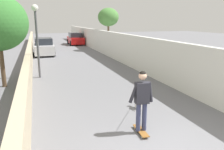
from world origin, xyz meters
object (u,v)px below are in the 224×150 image
Objects in this scene: lamp_post at (36,28)px; dog at (138,101)px; tree_right_near at (108,17)px; car_near at (44,47)px; person_skateboarder at (142,96)px; car_far at (75,39)px; skateboard at (141,131)px.

lamp_post is 1.92× the size of dog.
car_near is at bearing 100.55° from tree_right_near.
dog is 15.08m from car_near.
lamp_post reaches higher than person_skateboarder.
dog is 23.08m from car_far.
tree_right_near reaches higher than skateboard.
tree_right_near is 16.84m from dog.
dog is at bearing -151.09° from lamp_post.
person_skateboarder is (-7.67, -2.56, -1.63)m from lamp_post.
tree_right_near is at bearing -14.67° from skateboard.
tree_right_near reaches higher than car_near.
skateboard is 0.20× the size of car_far.
lamp_post is (-10.15, 7.22, -0.67)m from tree_right_near.
tree_right_near is at bearing -79.45° from car_near.
person_skateboarder is (-0.00, -0.00, 1.02)m from skateboard.
skateboard is 0.47× the size of person_skateboarder.
person_skateboarder is 16.71m from car_near.
lamp_post is 0.98× the size of car_far.
car_near is at bearing 6.73° from person_skateboarder.
car_far reaches higher than skateboard.
car_near is at bearing 152.29° from car_far.
car_far is (24.77, -2.34, 0.65)m from skateboard.
lamp_post is 17.90m from car_far.
car_near reaches higher than dog.
person_skateboarder is at bearing -165.96° from skateboard.
skateboard is at bearing 157.88° from dog.
dog is at bearing 175.95° from car_far.
tree_right_near reaches higher than person_skateboarder.
tree_right_near is 2.13× the size of dog.
person_skateboarder is 0.84× the size of dog.
lamp_post is at bearing 164.02° from car_far.
tree_right_near is 12.47m from lamp_post.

